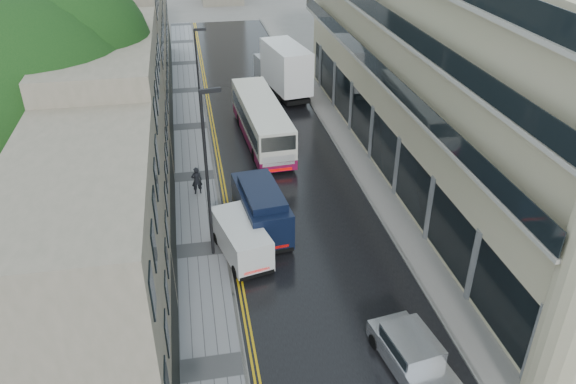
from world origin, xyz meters
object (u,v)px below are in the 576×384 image
object	(u,v)px
pedestrian	(197,181)
lamp_post_near	(207,179)
navy_van	(251,229)
white_van	(235,261)
tree_near	(46,136)
lamp_post_far	(199,83)
cream_bus	(254,141)
white_lorry	(277,77)
tree_far	(89,66)

from	to	relation	value
pedestrian	lamp_post_near	bearing A→B (deg)	87.95
navy_van	white_van	bearing A→B (deg)	-124.08
tree_near	lamp_post_near	distance (m)	7.69
tree_near	lamp_post_far	distance (m)	16.73
cream_bus	white_lorry	xyz separation A→B (m)	(3.45, 10.60, 0.77)
tree_far	lamp_post_near	xyz separation A→B (m)	(6.92, -14.28, -1.61)
tree_near	lamp_post_near	xyz separation A→B (m)	(7.22, -1.28, -2.33)
white_lorry	lamp_post_far	xyz separation A→B (m)	(-6.74, -5.03, 1.70)
tree_near	white_lorry	world-z (taller)	tree_near
cream_bus	white_van	xyz separation A→B (m)	(-2.60, -12.45, -0.51)
white_lorry	lamp_post_far	bearing A→B (deg)	-153.05
tree_far	cream_bus	distance (m)	12.14
tree_near	pedestrian	world-z (taller)	tree_near
white_van	white_lorry	bearing A→B (deg)	62.02
pedestrian	lamp_post_near	distance (m)	7.41
cream_bus	pedestrian	world-z (taller)	cream_bus
white_lorry	navy_van	xyz separation A→B (m)	(-4.98, -21.05, -0.88)
tree_far	lamp_post_near	size ratio (longest dim) A/B	1.38
navy_van	lamp_post_near	distance (m)	3.79
navy_van	lamp_post_far	xyz separation A→B (m)	(-1.76, 16.02, 2.58)
navy_van	pedestrian	world-z (taller)	navy_van
lamp_post_near	white_van	bearing A→B (deg)	-74.88
lamp_post_far	pedestrian	bearing A→B (deg)	-95.36
navy_van	tree_far	bearing A→B (deg)	116.17
cream_bus	tree_near	bearing A→B (deg)	-143.09
cream_bus	lamp_post_far	distance (m)	6.92
lamp_post_near	lamp_post_far	xyz separation A→B (m)	(0.29, 15.94, -0.60)
cream_bus	lamp_post_near	xyz separation A→B (m)	(-3.58, -10.37, 3.07)
tree_near	pedestrian	distance (m)	10.34
white_van	tree_far	bearing A→B (deg)	102.51
tree_far	pedestrian	size ratio (longest dim) A/B	6.87
tree_far	white_lorry	xyz separation A→B (m)	(13.95, 6.69, -3.91)
tree_near	navy_van	xyz separation A→B (m)	(9.27, -1.36, -5.51)
tree_far	lamp_post_near	bearing A→B (deg)	-64.15
tree_far	pedestrian	world-z (taller)	tree_far
lamp_post_near	navy_van	bearing A→B (deg)	-12.34
white_lorry	white_van	distance (m)	23.86
navy_van	lamp_post_near	size ratio (longest dim) A/B	0.62
navy_van	pedestrian	size ratio (longest dim) A/B	3.06
white_lorry	lamp_post_far	size ratio (longest dim) A/B	1.12
white_lorry	navy_van	size ratio (longest dim) A/B	1.58
tree_near	cream_bus	xyz separation A→B (m)	(10.80, 9.09, -5.39)
tree_far	navy_van	bearing A→B (deg)	-58.00
tree_near	cream_bus	distance (m)	15.11
cream_bus	lamp_post_far	xyz separation A→B (m)	(-3.29, 5.57, 2.47)
white_lorry	pedestrian	size ratio (longest dim) A/B	4.83
white_van	tree_near	bearing A→B (deg)	144.49
tree_far	lamp_post_far	world-z (taller)	tree_far
lamp_post_far	navy_van	bearing A→B (deg)	-84.25
pedestrian	lamp_post_far	xyz separation A→B (m)	(0.80, 9.48, 2.99)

